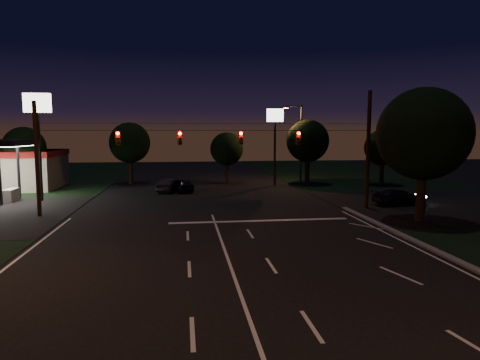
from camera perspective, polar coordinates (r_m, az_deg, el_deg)
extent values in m
plane|color=black|center=(17.18, -0.48, -13.57)|extent=(140.00, 140.00, 0.00)
cube|color=black|center=(39.29, 26.60, -2.88)|extent=(20.00, 16.00, 0.02)
cube|color=silver|center=(28.58, 2.64, -5.45)|extent=(12.00, 0.50, 0.01)
cylinder|color=black|center=(34.53, 16.47, -3.65)|extent=(0.30, 0.30, 9.00)
cylinder|color=black|center=(33.12, -25.12, -4.42)|extent=(0.28, 0.28, 8.00)
cylinder|color=black|center=(31.08, -3.94, 6.62)|extent=(24.00, 0.03, 0.03)
cylinder|color=black|center=(31.09, -3.95, 7.55)|extent=(24.00, 0.02, 0.02)
cube|color=#3F3307|center=(31.35, -15.93, 5.39)|extent=(0.32, 0.26, 1.00)
sphere|color=#FF0705|center=(31.19, -15.99, 5.99)|extent=(0.22, 0.22, 0.22)
sphere|color=black|center=(31.19, -15.97, 5.38)|extent=(0.20, 0.20, 0.20)
sphere|color=black|center=(31.20, -15.96, 4.78)|extent=(0.20, 0.20, 0.20)
cube|color=#3F3307|center=(31.02, -8.01, 5.56)|extent=(0.32, 0.26, 1.00)
sphere|color=#FF0705|center=(30.86, -8.03, 6.17)|extent=(0.22, 0.22, 0.22)
sphere|color=black|center=(30.86, -8.02, 5.56)|extent=(0.20, 0.20, 0.20)
sphere|color=black|center=(30.87, -8.01, 4.95)|extent=(0.20, 0.20, 0.20)
cube|color=#3F3307|center=(31.31, 0.10, 5.63)|extent=(0.32, 0.26, 1.00)
sphere|color=#FF0705|center=(31.14, 0.14, 6.23)|extent=(0.22, 0.22, 0.22)
sphere|color=black|center=(31.15, 0.14, 5.63)|extent=(0.20, 0.20, 0.20)
sphere|color=black|center=(31.15, 0.14, 5.02)|extent=(0.20, 0.20, 0.20)
cube|color=#3F3307|center=(32.17, 7.75, 5.59)|extent=(0.32, 0.26, 1.00)
sphere|color=#FF0705|center=(32.01, 7.84, 6.18)|extent=(0.22, 0.22, 0.22)
sphere|color=black|center=(32.01, 7.83, 5.59)|extent=(0.20, 0.20, 0.20)
sphere|color=black|center=(32.02, 7.82, 5.00)|extent=(0.20, 0.20, 0.20)
cube|color=gray|center=(41.04, -28.23, -1.82)|extent=(0.80, 2.00, 1.10)
cylinder|color=black|center=(38.98, -29.41, 0.47)|extent=(0.24, 0.24, 4.80)
cylinder|color=black|center=(42.71, -27.43, 1.02)|extent=(0.24, 0.24, 4.80)
cylinder|color=black|center=(39.93, -25.12, 2.75)|extent=(0.24, 0.24, 7.50)
cube|color=white|center=(39.94, -25.43, 9.27)|extent=(2.20, 0.30, 1.60)
cylinder|color=black|center=(47.15, 4.66, 3.49)|extent=(0.24, 0.24, 7.00)
cube|color=white|center=(47.13, 4.70, 8.60)|extent=(1.80, 0.30, 1.40)
cylinder|color=black|center=(49.90, 8.12, 4.76)|extent=(0.20, 0.20, 9.00)
cylinder|color=black|center=(49.73, 7.19, 9.72)|extent=(1.80, 0.12, 0.12)
cube|color=black|center=(49.51, 6.17, 9.64)|extent=(0.60, 0.35, 0.22)
cube|color=orange|center=(49.50, 6.16, 9.50)|extent=(0.45, 0.25, 0.04)
cylinder|color=black|center=(30.53, 22.99, -1.39)|extent=(0.60, 0.60, 4.00)
sphere|color=black|center=(30.29, 23.30, 5.67)|extent=(6.00, 6.00, 6.00)
sphere|color=black|center=(30.98, 23.81, 5.32)|extent=(4.50, 4.50, 4.50)
sphere|color=black|center=(30.24, 22.01, 5.47)|extent=(4.20, 4.20, 4.20)
cylinder|color=black|center=(48.92, -26.66, 0.59)|extent=(0.49, 0.49, 3.00)
sphere|color=black|center=(48.75, -26.83, 3.89)|extent=(4.20, 4.20, 4.20)
sphere|color=black|center=(48.91, -26.23, 3.78)|extent=(3.15, 3.15, 3.15)
sphere|color=black|center=(49.09, -27.21, 3.77)|extent=(2.94, 2.94, 2.94)
cylinder|color=black|center=(50.56, -14.40, 1.38)|extent=(0.52, 0.52, 3.25)
sphere|color=black|center=(50.39, -14.49, 4.84)|extent=(4.60, 4.60, 4.60)
sphere|color=black|center=(50.69, -13.92, 4.71)|extent=(3.45, 3.45, 3.45)
sphere|color=black|center=(50.68, -14.98, 4.72)|extent=(3.22, 3.22, 3.22)
cylinder|color=black|center=(49.48, -1.77, 1.18)|extent=(0.47, 0.47, 2.75)
sphere|color=black|center=(49.31, -1.78, 4.17)|extent=(3.80, 3.80, 3.80)
sphere|color=black|center=(49.64, -1.38, 4.06)|extent=(2.85, 2.85, 2.85)
sphere|color=black|center=(49.47, -2.24, 4.08)|extent=(2.66, 2.66, 2.66)
cylinder|color=black|center=(49.24, 8.95, 1.46)|extent=(0.53, 0.53, 3.40)
sphere|color=black|center=(49.07, 9.01, 5.18)|extent=(4.80, 4.80, 4.80)
sphere|color=black|center=(49.55, 9.42, 5.02)|extent=(3.60, 3.60, 3.60)
sphere|color=black|center=(49.17, 8.39, 5.07)|extent=(3.36, 3.36, 3.36)
cylinder|color=black|center=(50.30, 18.37, 1.03)|extent=(0.48, 0.48, 2.90)
sphere|color=black|center=(50.13, 18.48, 4.13)|extent=(4.00, 4.00, 4.00)
sphere|color=black|center=(50.58, 18.73, 4.00)|extent=(3.00, 3.00, 3.00)
sphere|color=black|center=(50.14, 17.96, 4.05)|extent=(2.80, 2.80, 2.80)
imported|color=black|center=(42.67, -7.70, -0.67)|extent=(2.57, 4.18, 1.33)
imported|color=black|center=(42.74, -9.44, -0.69)|extent=(2.38, 4.25, 1.33)
imported|color=black|center=(36.75, 20.48, -2.18)|extent=(4.64, 2.36, 1.29)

